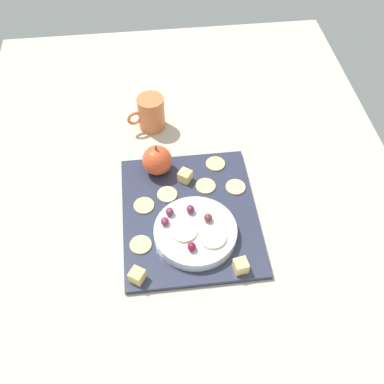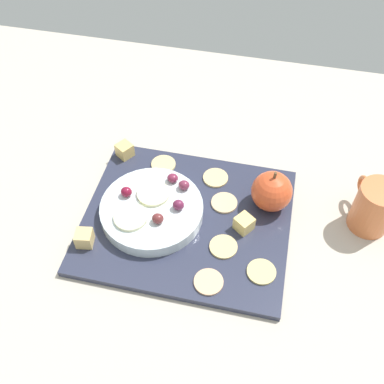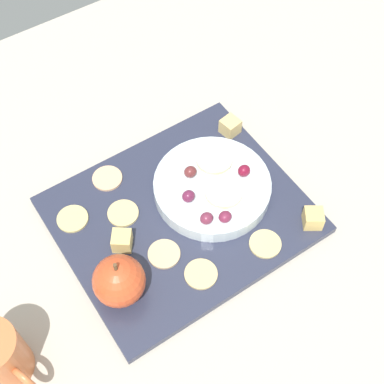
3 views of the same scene
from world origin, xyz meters
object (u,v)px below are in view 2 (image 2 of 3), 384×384
Objects in this scene: cracker_5 at (224,203)px; cracker_4 at (209,282)px; cheese_cube_1 at (244,222)px; cracker_1 at (261,272)px; cracker_2 at (223,247)px; apple_slice_0 at (131,217)px; platter at (187,219)px; apple_whole at (272,191)px; cheese_cube_0 at (84,238)px; grape_4 at (184,185)px; grape_0 at (178,206)px; grape_1 at (158,219)px; cheese_cube_2 at (125,150)px; cracker_0 at (216,178)px; cup at (374,207)px; serving_dish at (152,210)px; grape_2 at (126,192)px; grape_3 at (173,178)px; cracker_3 at (163,164)px; apple_slice_1 at (153,194)px.

cracker_4 is at bearing -88.75° from cracker_5.
cheese_cube_1 is 0.58× the size of cracker_1.
cracker_2 is (-6.62, 3.28, 0.00)cm from cracker_1.
cracker_4 is 0.82× the size of apple_slice_0.
apple_whole reaches higher than platter.
grape_4 reaches higher than cheese_cube_0.
grape_0 is at bearing 26.51° from apple_slice_0.
grape_1 is at bearing 24.57° from cheese_cube_0.
platter is at bearing -38.23° from cheese_cube_2.
cracker_2 is at bearing -36.93° from cheese_cube_2.
cracker_0 is at bearing 105.57° from cracker_2.
cracker_5 is (2.57, -5.43, 0.00)cm from cracker_0.
apple_whole is at bearing 6.25° from grape_4.
cheese_cube_2 is (0.19, 20.64, 0.00)cm from cheese_cube_0.
cracker_4 is at bearing -56.25° from grape_0.
cup is at bearing 3.80° from grape_4.
cup is (20.60, 6.29, 1.97)cm from cheese_cube_1.
cheese_cube_1 is at bearing 116.30° from cracker_1.
grape_0 is at bearing 4.53° from serving_dish.
cracker_0 is 0.82× the size of apple_slice_0.
cracker_5 is at bearing -175.23° from cup.
cheese_cube_2 is at bearing 110.31° from grape_2.
grape_3 is 10.59cm from apple_slice_0.
cracker_2 is (-6.29, -10.63, -3.32)cm from apple_whole.
grape_0 is at bearing -157.15° from apple_whole.
cracker_0 is (9.14, 10.48, -0.98)cm from serving_dish.
platter is 10.08cm from apple_slice_0.
cracker_1 is 1.00× the size of cracker_4.
cracker_3 is 13.03cm from grape_0.
cracker_1 is at bearing -20.17° from serving_dish.
cheese_cube_2 is 0.48× the size of apple_slice_0.
serving_dish is 21.12cm from cracker_1.
platter is at bearing -56.71° from cracker_3.
cracker_1 reaches higher than platter.
platter is at bearing -168.37° from cup.
apple_slice_1 is at bearing -152.14° from grape_4.
cracker_4 is 13.79cm from grape_0.
grape_4 is at bearing 141.26° from cracker_1.
grape_0 reaches higher than cheese_cube_2.
grape_0 reaches higher than cheese_cube_0.
platter is 16.03cm from cracker_1.
grape_2 is 1.00× the size of grape_4.
grape_3 is 34.24cm from cup.
cheese_cube_0 is 1.00× the size of cheese_cube_2.
serving_dish is 7.03cm from grape_4.
grape_4 reaches higher than cheese_cube_2.
grape_4 is at bearing -130.17° from cracker_0.
apple_slice_1 reaches higher than cracker_3.
grape_2 is at bearing 164.31° from serving_dish.
apple_slice_0 and apple_slice_1 have the same top height.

